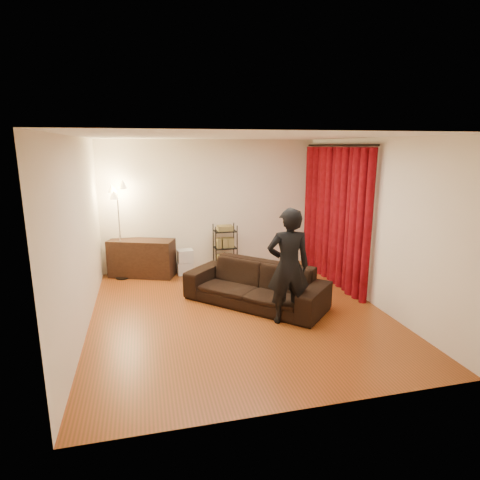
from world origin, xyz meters
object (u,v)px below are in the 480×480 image
object	(u,v)px
sofa	(255,284)
floor_lamp	(120,232)
storage_boxes	(185,262)
wire_shelf	(225,248)
person	(288,266)
media_cabinet	(142,258)

from	to	relation	value
sofa	floor_lamp	world-z (taller)	floor_lamp
storage_boxes	floor_lamp	size ratio (longest dim) A/B	0.28
sofa	floor_lamp	xyz separation A→B (m)	(-2.20, 1.92, 0.60)
storage_boxes	wire_shelf	distance (m)	0.89
person	floor_lamp	xyz separation A→B (m)	(-2.48, 2.69, 0.07)
media_cabinet	storage_boxes	xyz separation A→B (m)	(0.85, -0.09, -0.12)
media_cabinet	floor_lamp	world-z (taller)	floor_lamp
storage_boxes	wire_shelf	size ratio (longest dim) A/B	0.53
person	floor_lamp	bearing A→B (deg)	-39.92
wire_shelf	sofa	bearing A→B (deg)	-64.28
sofa	person	xyz separation A→B (m)	(0.28, -0.78, 0.52)
media_cabinet	wire_shelf	world-z (taller)	wire_shelf
media_cabinet	storage_boxes	size ratio (longest dim) A/B	2.48
media_cabinet	storage_boxes	bearing A→B (deg)	14.86
storage_boxes	floor_lamp	distance (m)	1.41
wire_shelf	person	bearing A→B (deg)	-59.43
person	storage_boxes	world-z (taller)	person
media_cabinet	wire_shelf	distance (m)	1.71
sofa	storage_boxes	distance (m)	2.10
storage_boxes	floor_lamp	world-z (taller)	floor_lamp
sofa	wire_shelf	xyz separation A→B (m)	(-0.11, 1.95, 0.15)
person	wire_shelf	bearing A→B (deg)	-74.53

